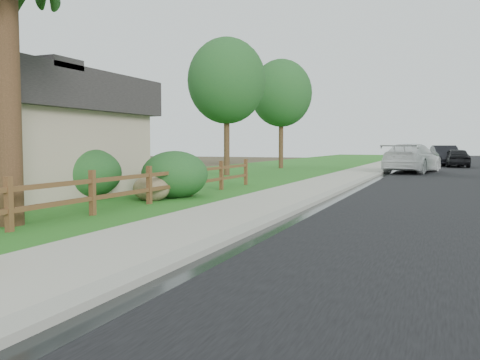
% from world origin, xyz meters
% --- Properties ---
extents(ground, '(120.00, 120.00, 0.00)m').
position_xyz_m(ground, '(0.00, 0.00, 0.00)').
color(ground, '#3E3222').
extents(road, '(8.00, 90.00, 0.02)m').
position_xyz_m(road, '(4.60, 35.00, 0.01)').
color(road, black).
rests_on(road, ground).
extents(curb, '(0.40, 90.00, 0.12)m').
position_xyz_m(curb, '(0.40, 35.00, 0.06)').
color(curb, gray).
rests_on(curb, ground).
extents(wet_gutter, '(0.50, 90.00, 0.00)m').
position_xyz_m(wet_gutter, '(0.75, 35.00, 0.02)').
color(wet_gutter, black).
rests_on(wet_gutter, road).
extents(sidewalk, '(2.20, 90.00, 0.10)m').
position_xyz_m(sidewalk, '(-0.90, 35.00, 0.05)').
color(sidewalk, '#A8A592').
rests_on(sidewalk, ground).
extents(grass_strip, '(1.60, 90.00, 0.06)m').
position_xyz_m(grass_strip, '(-2.80, 35.00, 0.03)').
color(grass_strip, '#285D1A').
rests_on(grass_strip, ground).
extents(lawn_near, '(9.00, 90.00, 0.04)m').
position_xyz_m(lawn_near, '(-8.00, 35.00, 0.02)').
color(lawn_near, '#285D1A').
rests_on(lawn_near, ground).
extents(ranch_fence, '(0.12, 16.92, 1.10)m').
position_xyz_m(ranch_fence, '(-3.60, 6.40, 0.62)').
color(ranch_fence, '#4A2818').
rests_on(ranch_fence, ground).
extents(white_suv, '(3.47, 6.22, 1.70)m').
position_xyz_m(white_suv, '(2.00, 27.61, 0.87)').
color(white_suv, white).
rests_on(white_suv, road).
extents(dark_car_mid, '(2.15, 4.25, 1.39)m').
position_xyz_m(dark_car_mid, '(4.57, 36.78, 0.71)').
color(dark_car_mid, black).
rests_on(dark_car_mid, road).
extents(dark_car_far, '(2.62, 5.09, 1.60)m').
position_xyz_m(dark_car_far, '(3.78, 38.91, 0.82)').
color(dark_car_far, black).
rests_on(dark_car_far, road).
extents(boulder, '(1.38, 1.21, 0.77)m').
position_xyz_m(boulder, '(-4.14, 8.56, 0.38)').
color(boulder, brown).
rests_on(boulder, ground).
extents(shrub_c, '(2.71, 2.71, 1.49)m').
position_xyz_m(shrub_c, '(-3.90, 9.54, 0.74)').
color(shrub_c, '#1A4921').
rests_on(shrub_c, ground).
extents(shrub_d, '(2.69, 2.69, 1.61)m').
position_xyz_m(shrub_d, '(-6.50, 8.42, 0.80)').
color(shrub_d, '#1A4921').
rests_on(shrub_d, ground).
extents(tree_near_left, '(4.14, 4.14, 7.33)m').
position_xyz_m(tree_near_left, '(-7.00, 20.66, 5.04)').
color(tree_near_left, '#372716').
rests_on(tree_near_left, ground).
extents(tree_mid_left, '(4.21, 4.21, 7.54)m').
position_xyz_m(tree_mid_left, '(-6.75, 29.48, 5.20)').
color(tree_mid_left, '#372716').
rests_on(tree_mid_left, ground).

